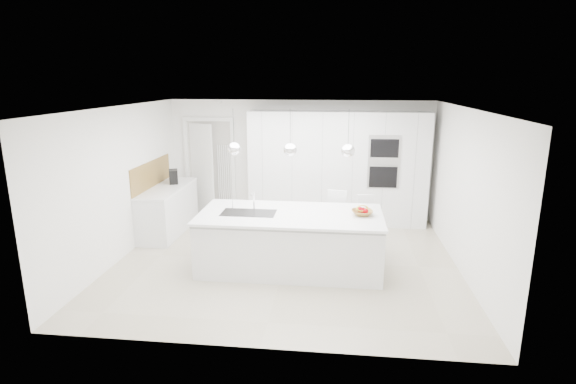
# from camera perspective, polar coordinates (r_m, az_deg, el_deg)

# --- Properties ---
(floor) EXTENTS (5.50, 5.50, 0.00)m
(floor) POSITION_cam_1_polar(r_m,az_deg,el_deg) (7.51, -0.26, -8.73)
(floor) COLOR #B8AD95
(floor) RESTS_ON ground
(wall_back) EXTENTS (5.50, 0.00, 5.50)m
(wall_back) POSITION_cam_1_polar(r_m,az_deg,el_deg) (9.55, 1.48, 4.09)
(wall_back) COLOR white
(wall_back) RESTS_ON ground
(wall_left) EXTENTS (0.00, 5.00, 5.00)m
(wall_left) POSITION_cam_1_polar(r_m,az_deg,el_deg) (7.91, -20.46, 1.07)
(wall_left) COLOR white
(wall_left) RESTS_ON ground
(ceiling) EXTENTS (5.50, 5.50, 0.00)m
(ceiling) POSITION_cam_1_polar(r_m,az_deg,el_deg) (6.93, -0.28, 10.68)
(ceiling) COLOR white
(ceiling) RESTS_ON wall_back
(tall_cabinets) EXTENTS (3.60, 0.60, 2.30)m
(tall_cabinets) POSITION_cam_1_polar(r_m,az_deg,el_deg) (9.24, 6.27, 3.04)
(tall_cabinets) COLOR white
(tall_cabinets) RESTS_ON floor
(oven_stack) EXTENTS (0.62, 0.04, 1.05)m
(oven_stack) POSITION_cam_1_polar(r_m,az_deg,el_deg) (8.94, 12.08, 3.74)
(oven_stack) COLOR #A5A5A8
(oven_stack) RESTS_ON tall_cabinets
(doorway_frame) EXTENTS (1.11, 0.08, 2.13)m
(doorway_frame) POSITION_cam_1_polar(r_m,az_deg,el_deg) (9.92, -9.85, 2.95)
(doorway_frame) COLOR white
(doorway_frame) RESTS_ON floor
(hallway_door) EXTENTS (0.76, 0.38, 2.00)m
(hallway_door) POSITION_cam_1_polar(r_m,az_deg,el_deg) (9.95, -11.31, 2.80)
(hallway_door) COLOR white
(hallway_door) RESTS_ON floor
(radiator) EXTENTS (0.32, 0.04, 1.40)m
(radiator) POSITION_cam_1_polar(r_m,az_deg,el_deg) (9.86, -8.04, 1.91)
(radiator) COLOR white
(radiator) RESTS_ON floor
(left_base_cabinets) EXTENTS (0.60, 1.80, 0.86)m
(left_base_cabinets) POSITION_cam_1_polar(r_m,az_deg,el_deg) (9.05, -14.95, -2.30)
(left_base_cabinets) COLOR white
(left_base_cabinets) RESTS_ON floor
(left_worktop) EXTENTS (0.62, 1.82, 0.04)m
(left_worktop) POSITION_cam_1_polar(r_m,az_deg,el_deg) (8.94, -15.14, 0.47)
(left_worktop) COLOR white
(left_worktop) RESTS_ON left_base_cabinets
(oak_backsplash) EXTENTS (0.02, 1.80, 0.50)m
(oak_backsplash) POSITION_cam_1_polar(r_m,az_deg,el_deg) (8.99, -16.96, 2.19)
(oak_backsplash) COLOR olive
(oak_backsplash) RESTS_ON wall_left
(island_base) EXTENTS (2.80, 1.20, 0.86)m
(island_base) POSITION_cam_1_polar(r_m,az_deg,el_deg) (7.06, 0.26, -6.49)
(island_base) COLOR white
(island_base) RESTS_ON floor
(island_worktop) EXTENTS (2.84, 1.40, 0.04)m
(island_worktop) POSITION_cam_1_polar(r_m,az_deg,el_deg) (6.96, 0.31, -2.88)
(island_worktop) COLOR white
(island_worktop) RESTS_ON island_base
(island_sink) EXTENTS (0.84, 0.44, 0.18)m
(island_sink) POSITION_cam_1_polar(r_m,az_deg,el_deg) (7.03, -5.02, -3.28)
(island_sink) COLOR #3F3F42
(island_sink) RESTS_ON island_worktop
(island_tap) EXTENTS (0.02, 0.02, 0.30)m
(island_tap) POSITION_cam_1_polar(r_m,az_deg,el_deg) (7.14, -4.35, -1.06)
(island_tap) COLOR white
(island_tap) RESTS_ON island_worktop
(pendant_left) EXTENTS (0.20, 0.20, 0.20)m
(pendant_left) POSITION_cam_1_polar(r_m,az_deg,el_deg) (6.83, -6.86, 5.46)
(pendant_left) COLOR white
(pendant_left) RESTS_ON ceiling
(pendant_mid) EXTENTS (0.20, 0.20, 0.20)m
(pendant_mid) POSITION_cam_1_polar(r_m,az_deg,el_deg) (6.69, 0.28, 5.38)
(pendant_mid) COLOR white
(pendant_mid) RESTS_ON ceiling
(pendant_right) EXTENTS (0.20, 0.20, 0.20)m
(pendant_right) POSITION_cam_1_polar(r_m,az_deg,el_deg) (6.65, 7.61, 5.20)
(pendant_right) COLOR white
(pendant_right) RESTS_ON ceiling
(fruit_bowl) EXTENTS (0.34, 0.34, 0.08)m
(fruit_bowl) POSITION_cam_1_polar(r_m,az_deg,el_deg) (6.95, 9.40, -2.61)
(fruit_bowl) COLOR olive
(fruit_bowl) RESTS_ON island_worktop
(espresso_machine) EXTENTS (0.25, 0.30, 0.28)m
(espresso_machine) POSITION_cam_1_polar(r_m,az_deg,el_deg) (9.19, -14.35, 1.91)
(espresso_machine) COLOR black
(espresso_machine) RESTS_ON left_worktop
(bar_stool_left) EXTENTS (0.43, 0.54, 1.06)m
(bar_stool_left) POSITION_cam_1_polar(r_m,az_deg,el_deg) (7.76, 6.18, -3.88)
(bar_stool_left) COLOR white
(bar_stool_left) RESTS_ON floor
(bar_stool_right) EXTENTS (0.43, 0.52, 0.98)m
(bar_stool_right) POSITION_cam_1_polar(r_m,az_deg,el_deg) (7.87, 9.74, -4.05)
(bar_stool_right) COLOR white
(bar_stool_right) RESTS_ON floor
(apple_a) EXTENTS (0.08, 0.08, 0.08)m
(apple_a) POSITION_cam_1_polar(r_m,az_deg,el_deg) (6.96, 9.45, -2.31)
(apple_a) COLOR #A80009
(apple_a) RESTS_ON fruit_bowl
(apple_b) EXTENTS (0.09, 0.09, 0.09)m
(apple_b) POSITION_cam_1_polar(r_m,az_deg,el_deg) (6.99, 9.14, -2.21)
(apple_b) COLOR #A80009
(apple_b) RESTS_ON fruit_bowl
(apple_c) EXTENTS (0.08, 0.08, 0.08)m
(apple_c) POSITION_cam_1_polar(r_m,az_deg,el_deg) (6.93, 9.83, -2.41)
(apple_c) COLOR #A80009
(apple_c) RESTS_ON fruit_bowl
(banana_bunch) EXTENTS (0.23, 0.16, 0.20)m
(banana_bunch) POSITION_cam_1_polar(r_m,az_deg,el_deg) (6.92, 9.40, -2.05)
(banana_bunch) COLOR gold
(banana_bunch) RESTS_ON fruit_bowl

